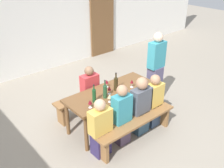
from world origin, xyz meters
TOP-DOWN VIEW (x-y plane):
  - ground_plane at (0.00, 0.00)m, footprint 24.00×24.00m
  - back_wall at (0.00, 3.35)m, footprint 14.00×0.20m
  - wooden_door at (2.33, 3.21)m, footprint 0.90×0.06m
  - tasting_table at (0.00, 0.00)m, footprint 1.81×0.72m
  - bench_near at (0.00, -0.66)m, footprint 1.71×0.30m
  - bench_far at (0.00, 0.66)m, footprint 1.71×0.30m
  - wine_bottle_0 at (0.08, -0.02)m, footprint 0.08×0.08m
  - wine_bottle_1 at (-0.48, -0.09)m, footprint 0.06×0.06m
  - wine_bottle_2 at (-0.25, -0.10)m, footprint 0.07×0.07m
  - wine_glass_0 at (-0.11, -0.05)m, footprint 0.07×0.07m
  - wine_glass_1 at (0.03, 0.19)m, footprint 0.07×0.07m
  - wine_glass_2 at (0.39, -0.13)m, footprint 0.06×0.06m
  - wine_glass_3 at (-0.28, -0.27)m, footprint 0.08×0.08m
  - wine_glass_4 at (-0.65, -0.20)m, footprint 0.07×0.07m
  - seated_guest_near_0 at (-0.68, -0.51)m, footprint 0.37×0.24m
  - seated_guest_near_1 at (-0.22, -0.51)m, footprint 0.32×0.24m
  - seated_guest_near_2 at (0.25, -0.51)m, footprint 0.39×0.24m
  - seated_guest_near_3 at (0.61, -0.51)m, footprint 0.36×0.24m
  - seated_guest_far_0 at (-0.15, 0.51)m, footprint 0.34×0.24m
  - standing_host at (1.26, 0.03)m, footprint 0.36×0.24m

SIDE VIEW (x-z plane):
  - ground_plane at x=0.00m, z-range 0.00..0.00m
  - bench_near at x=0.00m, z-range 0.12..0.57m
  - bench_far at x=0.00m, z-range 0.12..0.57m
  - seated_guest_near_0 at x=-0.68m, z-range -0.03..1.03m
  - seated_guest_near_3 at x=0.61m, z-range -0.03..1.05m
  - seated_guest_far_0 at x=-0.15m, z-range -0.03..1.09m
  - seated_guest_near_2 at x=0.25m, z-range -0.02..1.11m
  - seated_guest_near_1 at x=-0.22m, z-range -0.02..1.13m
  - tasting_table at x=0.00m, z-range 0.28..1.03m
  - standing_host at x=1.26m, z-range -0.02..1.61m
  - wine_glass_4 at x=-0.65m, z-range 0.78..0.93m
  - wine_glass_1 at x=0.03m, z-range 0.78..0.94m
  - wine_glass_2 at x=0.39m, z-range 0.78..0.95m
  - wine_glass_3 at x=-0.28m, z-range 0.79..0.94m
  - wine_glass_0 at x=-0.11m, z-range 0.78..0.95m
  - wine_bottle_2 at x=-0.25m, z-range 0.70..1.05m
  - wine_bottle_1 at x=-0.48m, z-range 0.71..1.05m
  - wine_bottle_0 at x=0.08m, z-range 0.70..1.06m
  - wooden_door at x=2.33m, z-range 0.00..2.10m
  - back_wall at x=0.00m, z-range 0.00..3.20m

